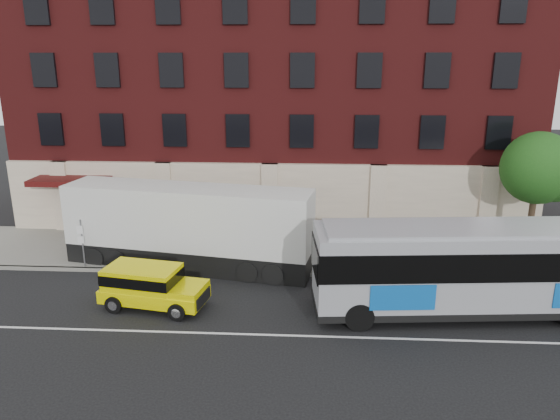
# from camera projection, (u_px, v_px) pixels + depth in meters

# --- Properties ---
(ground) EXTENTS (120.00, 120.00, 0.00)m
(ground) POSITION_uv_depth(u_px,v_px,m) (245.00, 341.00, 18.76)
(ground) COLOR black
(ground) RESTS_ON ground
(sidewalk) EXTENTS (60.00, 6.00, 0.15)m
(sidewalk) POSITION_uv_depth(u_px,v_px,m) (266.00, 251.00, 27.36)
(sidewalk) COLOR gray
(sidewalk) RESTS_ON ground
(kerb) EXTENTS (60.00, 0.25, 0.15)m
(kerb) POSITION_uv_depth(u_px,v_px,m) (261.00, 273.00, 24.49)
(kerb) COLOR gray
(kerb) RESTS_ON ground
(lane_line) EXTENTS (60.00, 0.12, 0.01)m
(lane_line) POSITION_uv_depth(u_px,v_px,m) (247.00, 334.00, 19.24)
(lane_line) COLOR silver
(lane_line) RESTS_ON ground
(building) EXTENTS (30.00, 12.10, 15.00)m
(building) POSITION_uv_depth(u_px,v_px,m) (275.00, 94.00, 32.85)
(building) COLOR #561415
(building) RESTS_ON sidewalk
(sign_pole) EXTENTS (0.30, 0.20, 2.50)m
(sign_pole) POSITION_uv_depth(u_px,v_px,m) (82.00, 241.00, 24.71)
(sign_pole) COLOR gray
(sign_pole) RESTS_ON ground
(street_tree) EXTENTS (3.60, 3.60, 6.20)m
(street_tree) POSITION_uv_depth(u_px,v_px,m) (539.00, 171.00, 25.87)
(street_tree) COLOR #3C291E
(street_tree) RESTS_ON sidewalk
(city_bus) EXTENTS (13.46, 3.96, 3.63)m
(city_bus) POSITION_uv_depth(u_px,v_px,m) (485.00, 266.00, 20.33)
(city_bus) COLOR #9799A0
(city_bus) RESTS_ON ground
(yellow_suv) EXTENTS (4.58, 2.53, 1.70)m
(yellow_suv) POSITION_uv_depth(u_px,v_px,m) (149.00, 284.00, 21.15)
(yellow_suv) COLOR #F4EB00
(yellow_suv) RESTS_ON ground
(shipping_container) EXTENTS (12.12, 4.44, 3.96)m
(shipping_container) POSITION_uv_depth(u_px,v_px,m) (188.00, 228.00, 25.01)
(shipping_container) COLOR black
(shipping_container) RESTS_ON ground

